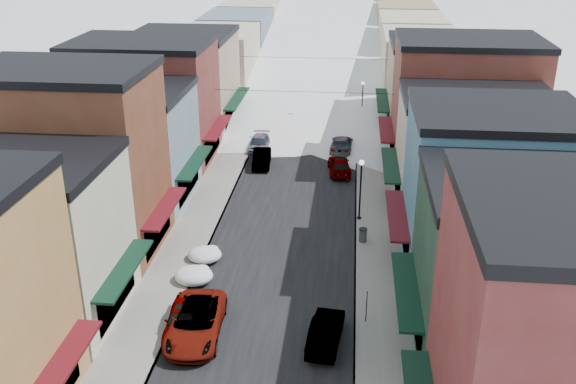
% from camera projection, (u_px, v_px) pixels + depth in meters
% --- Properties ---
extents(road, '(10.00, 160.00, 0.01)m').
position_uv_depth(road, '(316.00, 100.00, 78.90)').
color(road, black).
rests_on(road, ground).
extents(sidewalk_left, '(3.20, 160.00, 0.15)m').
position_uv_depth(sidewalk_left, '(263.00, 98.00, 79.48)').
color(sidewalk_left, gray).
rests_on(sidewalk_left, ground).
extents(sidewalk_right, '(3.20, 160.00, 0.15)m').
position_uv_depth(sidewalk_right, '(370.00, 101.00, 78.26)').
color(sidewalk_right, gray).
rests_on(sidewalk_right, ground).
extents(curb_left, '(0.10, 160.00, 0.15)m').
position_uv_depth(curb_left, '(275.00, 98.00, 79.34)').
color(curb_left, slate).
rests_on(curb_left, ground).
extents(curb_right, '(0.10, 160.00, 0.15)m').
position_uv_depth(curb_right, '(357.00, 101.00, 78.41)').
color(curb_right, slate).
rests_on(curb_right, ground).
extents(bldg_l_cream, '(11.30, 8.20, 9.50)m').
position_uv_depth(bldg_l_cream, '(22.00, 239.00, 34.87)').
color(bldg_l_cream, beige).
rests_on(bldg_l_cream, ground).
extents(bldg_l_brick_near, '(12.30, 8.20, 12.50)m').
position_uv_depth(bldg_l_brick_near, '(70.00, 161.00, 41.62)').
color(bldg_l_brick_near, brown).
rests_on(bldg_l_brick_near, ground).
extents(bldg_l_grayblue, '(11.30, 9.20, 9.00)m').
position_uv_depth(bldg_l_grayblue, '(124.00, 144.00, 50.03)').
color(bldg_l_grayblue, gray).
rests_on(bldg_l_grayblue, ground).
extents(bldg_l_brick_far, '(13.30, 9.20, 11.00)m').
position_uv_depth(bldg_l_brick_far, '(145.00, 101.00, 57.94)').
color(bldg_l_brick_far, maroon).
rests_on(bldg_l_brick_far, ground).
extents(bldg_l_tan, '(11.30, 11.20, 10.00)m').
position_uv_depth(bldg_l_tan, '(184.00, 80.00, 67.17)').
color(bldg_l_tan, tan).
rests_on(bldg_l_tan, ground).
extents(bldg_r_green, '(11.30, 9.20, 9.50)m').
position_uv_depth(bldg_r_green, '(522.00, 269.00, 31.98)').
color(bldg_r_green, '#1B3825').
rests_on(bldg_r_green, ground).
extents(bldg_r_blue, '(11.30, 9.20, 10.50)m').
position_uv_depth(bldg_r_blue, '(490.00, 189.00, 40.00)').
color(bldg_r_blue, teal).
rests_on(bldg_r_blue, ground).
extents(bldg_r_cream, '(12.30, 9.20, 9.00)m').
position_uv_depth(bldg_r_cream, '(473.00, 152.00, 48.46)').
color(bldg_r_cream, beige).
rests_on(bldg_r_cream, ground).
extents(bldg_r_brick_far, '(13.30, 9.20, 11.50)m').
position_uv_depth(bldg_r_brick_far, '(464.00, 104.00, 56.14)').
color(bldg_r_brick_far, maroon).
rests_on(bldg_r_brick_far, ground).
extents(bldg_r_tan, '(11.30, 11.20, 9.50)m').
position_uv_depth(bldg_r_tan, '(438.00, 87.00, 65.75)').
color(bldg_r_tan, '#978663').
rests_on(bldg_r_tan, ground).
extents(distant_blocks, '(34.00, 55.00, 8.00)m').
position_uv_depth(distant_blocks, '(325.00, 35.00, 98.30)').
color(distant_blocks, gray).
rests_on(distant_blocks, ground).
extents(overhead_cables, '(16.40, 15.04, 0.04)m').
position_uv_depth(overhead_cables, '(309.00, 73.00, 65.03)').
color(overhead_cables, black).
rests_on(overhead_cables, ground).
extents(car_white_suv, '(3.07, 6.10, 1.66)m').
position_uv_depth(car_white_suv, '(196.00, 322.00, 34.49)').
color(car_white_suv, silver).
rests_on(car_white_suv, ground).
extents(car_silver_sedan, '(2.13, 4.59, 1.52)m').
position_uv_depth(car_silver_sedan, '(183.00, 318.00, 34.95)').
color(car_silver_sedan, '#9FA3A7').
rests_on(car_silver_sedan, ground).
extents(car_dark_hatch, '(1.86, 4.48, 1.44)m').
position_uv_depth(car_dark_hatch, '(262.00, 158.00, 58.06)').
color(car_dark_hatch, black).
rests_on(car_dark_hatch, ground).
extents(car_silver_wagon, '(2.01, 4.67, 1.34)m').
position_uv_depth(car_silver_wagon, '(259.00, 144.00, 61.84)').
color(car_silver_wagon, gray).
rests_on(car_silver_wagon, ground).
extents(car_green_sedan, '(1.99, 4.53, 1.45)m').
position_uv_depth(car_green_sedan, '(326.00, 331.00, 33.92)').
color(car_green_sedan, black).
rests_on(car_green_sedan, ground).
extents(car_gray_suv, '(2.38, 4.76, 1.56)m').
position_uv_depth(car_gray_suv, '(339.00, 165.00, 56.28)').
color(car_gray_suv, '#989CA0').
rests_on(car_gray_suv, ground).
extents(car_black_sedan, '(2.33, 5.07, 1.44)m').
position_uv_depth(car_black_sedan, '(342.00, 144.00, 61.68)').
color(car_black_sedan, black).
rests_on(car_black_sedan, ground).
extents(car_lane_silver, '(1.91, 4.51, 1.52)m').
position_uv_depth(car_lane_silver, '(289.00, 119.00, 69.05)').
color(car_lane_silver, '#999BA1').
rests_on(car_lane_silver, ground).
extents(car_lane_white, '(3.57, 6.33, 1.67)m').
position_uv_depth(car_lane_white, '(335.00, 82.00, 83.96)').
color(car_lane_white, white).
rests_on(car_lane_white, ground).
extents(parking_sign, '(0.05, 0.27, 1.96)m').
position_uv_depth(parking_sign, '(367.00, 304.00, 35.28)').
color(parking_sign, black).
rests_on(parking_sign, sidewalk_right).
extents(trash_can, '(0.58, 0.58, 0.99)m').
position_uv_depth(trash_can, '(363.00, 235.00, 44.28)').
color(trash_can, '#535558').
rests_on(trash_can, sidewalk_right).
extents(streetlamp_near, '(0.39, 0.39, 4.66)m').
position_uv_depth(streetlamp_near, '(361.00, 182.00, 46.67)').
color(streetlamp_near, black).
rests_on(streetlamp_near, sidewalk_right).
extents(streetlamp_far, '(0.35, 0.35, 4.26)m').
position_uv_depth(streetlamp_far, '(362.00, 96.00, 69.85)').
color(streetlamp_far, black).
rests_on(streetlamp_far, sidewalk_right).
extents(snow_pile_near, '(2.41, 2.68, 1.02)m').
position_uv_depth(snow_pile_near, '(194.00, 275.00, 39.68)').
color(snow_pile_near, white).
rests_on(snow_pile_near, ground).
extents(snow_pile_mid, '(2.26, 2.59, 0.95)m').
position_uv_depth(snow_pile_mid, '(205.00, 254.00, 42.18)').
color(snow_pile_mid, white).
rests_on(snow_pile_mid, ground).
extents(snow_pile_far, '(2.12, 2.50, 0.90)m').
position_uv_depth(snow_pile_far, '(262.00, 140.00, 63.50)').
color(snow_pile_far, white).
rests_on(snow_pile_far, ground).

